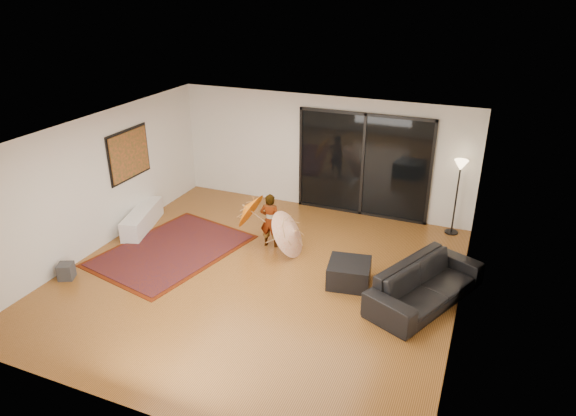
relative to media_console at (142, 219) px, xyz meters
The scene contains 17 objects.
floor 3.38m from the media_console, 15.50° to the right, with size 7.00×7.00×0.00m, color #9F612B.
ceiling 4.19m from the media_console, 15.50° to the right, with size 7.00×7.00×0.00m, color white.
wall_back 4.31m from the media_console, 38.65° to the left, with size 7.00×7.00×0.00m, color silver.
wall_front 5.59m from the media_console, 53.56° to the right, with size 7.00×7.00×0.00m, color silver.
wall_left 1.47m from the media_console, 105.50° to the right, with size 7.00×7.00×0.00m, color silver.
wall_right 6.90m from the media_console, ahead, with size 7.00×7.00×0.00m, color silver.
sliding_door 5.06m from the media_console, 31.13° to the left, with size 3.06×0.07×2.40m.
painting 1.45m from the media_console, 155.23° to the left, with size 0.04×1.28×1.08m.
media_console is the anchor object (origin of this frame).
speaker 2.28m from the media_console, 90.00° to the right, with size 0.26×0.26×0.30m, color #424244.
persian_rug 1.37m from the media_console, 28.78° to the right, with size 2.72×3.38×0.02m.
sofa 6.22m from the media_console, ahead, with size 2.32×0.91×0.68m, color black.
ottoman 4.87m from the media_console, ahead, with size 0.74×0.74×0.42m, color black.
floor_lamp 6.86m from the media_console, 20.30° to the left, with size 0.29×0.29×1.66m.
child 2.99m from the media_console, ahead, with size 0.42×0.28×1.15m, color #999999.
parasol_orange 2.47m from the media_console, ahead, with size 0.55×0.80×0.86m.
parasol_white 3.56m from the media_console, ahead, with size 0.67×0.98×0.99m.
Camera 1 is at (3.60, -7.32, 5.05)m, focal length 32.00 mm.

